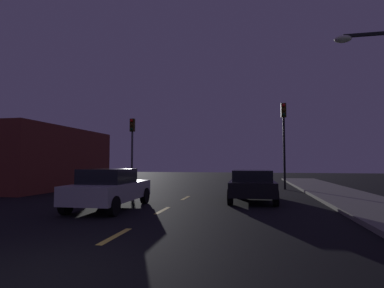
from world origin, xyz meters
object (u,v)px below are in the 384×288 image
(car_stopped_ahead, at_px, (252,185))
(car_adjacent_lane, at_px, (110,188))
(traffic_signal_right, at_px, (284,129))
(traffic_signal_left, at_px, (132,139))

(car_stopped_ahead, xyz_separation_m, car_adjacent_lane, (-5.19, -3.30, 0.04))
(traffic_signal_right, height_order, car_adjacent_lane, traffic_signal_right)
(traffic_signal_left, xyz_separation_m, car_stopped_ahead, (8.16, -6.04, -2.62))
(traffic_signal_left, distance_m, car_stopped_ahead, 10.49)
(traffic_signal_left, distance_m, car_adjacent_lane, 10.14)
(traffic_signal_right, distance_m, car_stopped_ahead, 7.08)
(traffic_signal_left, height_order, car_adjacent_lane, traffic_signal_left)
(traffic_signal_left, relative_size, traffic_signal_right, 0.87)
(traffic_signal_left, height_order, car_stopped_ahead, traffic_signal_left)
(traffic_signal_right, bearing_deg, car_adjacent_lane, -127.68)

